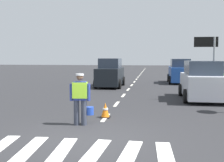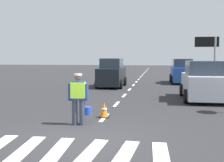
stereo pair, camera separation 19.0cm
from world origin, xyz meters
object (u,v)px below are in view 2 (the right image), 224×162
object	(u,v)px
road_worker	(79,96)
car_oncoming_lead	(112,74)
lane_direction_sign	(210,53)
traffic_cone_near	(104,110)
car_parked_far	(182,72)
car_parked_curbside	(202,82)

from	to	relation	value
road_worker	car_oncoming_lead	size ratio (longest dim) A/B	0.42
lane_direction_sign	traffic_cone_near	world-z (taller)	lane_direction_sign
lane_direction_sign	traffic_cone_near	xyz separation A→B (m)	(-4.43, -4.61, -2.14)
road_worker	car_oncoming_lead	distance (m)	11.78
road_worker	car_oncoming_lead	bearing A→B (deg)	94.31
traffic_cone_near	car_oncoming_lead	bearing A→B (deg)	97.96
car_parked_far	lane_direction_sign	bearing A→B (deg)	-86.88
road_worker	car_parked_curbside	xyz separation A→B (m)	(4.76, 6.25, 0.00)
traffic_cone_near	car_oncoming_lead	distance (m)	10.63
lane_direction_sign	car_oncoming_lead	size ratio (longest dim) A/B	0.81
road_worker	car_oncoming_lead	world-z (taller)	car_oncoming_lead
car_oncoming_lead	car_parked_far	xyz separation A→B (m)	(5.37, 3.89, -0.02)
lane_direction_sign	road_worker	bearing A→B (deg)	-130.62
car_parked_far	car_parked_curbside	bearing A→B (deg)	-88.32
lane_direction_sign	car_parked_far	size ratio (longest dim) A/B	0.77
car_parked_far	car_parked_curbside	xyz separation A→B (m)	(0.27, -9.39, -0.02)
lane_direction_sign	car_parked_far	world-z (taller)	lane_direction_sign
traffic_cone_near	car_parked_far	size ratio (longest dim) A/B	0.13
car_parked_curbside	car_parked_far	bearing A→B (deg)	91.68
road_worker	lane_direction_sign	world-z (taller)	lane_direction_sign
traffic_cone_near	car_parked_curbside	world-z (taller)	car_parked_curbside
car_parked_curbside	lane_direction_sign	bearing A→B (deg)	-56.62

